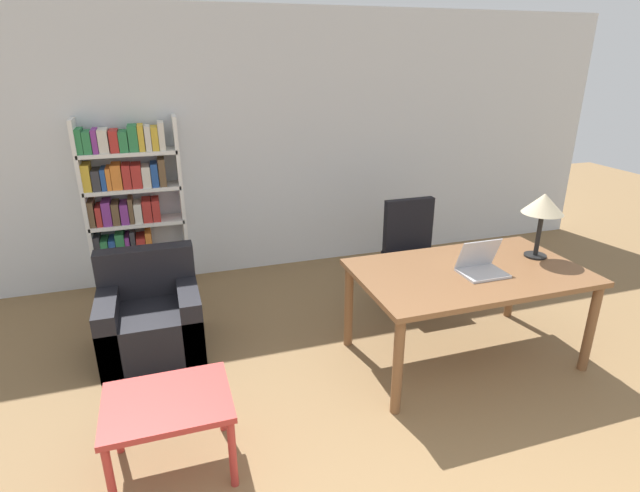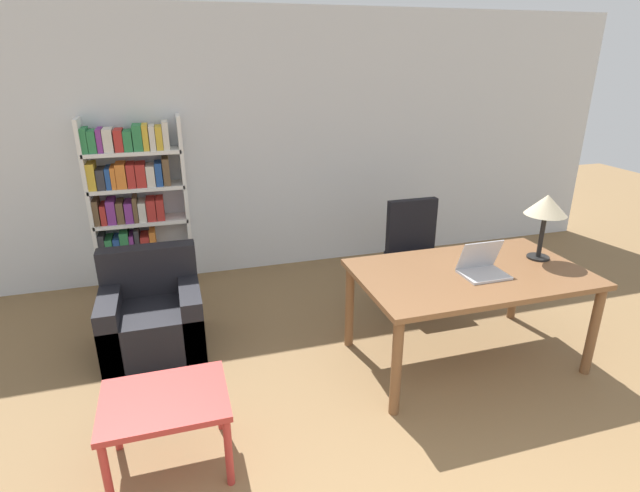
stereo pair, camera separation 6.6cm
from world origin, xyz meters
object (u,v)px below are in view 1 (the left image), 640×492
object	(u,v)px
desk	(469,280)
armchair	(151,320)
table_lamp	(543,206)
laptop	(481,266)
bookshelf	(130,211)
office_chair	(414,258)
side_table_blue	(168,409)

from	to	relation	value
desk	armchair	size ratio (longest dim) A/B	2.12
desk	table_lamp	bearing A→B (deg)	6.48
laptop	bookshelf	size ratio (longest dim) A/B	0.19
table_lamp	armchair	bearing A→B (deg)	165.15
laptop	table_lamp	world-z (taller)	table_lamp
bookshelf	armchair	bearing A→B (deg)	-84.57
table_lamp	office_chair	world-z (taller)	table_lamp
laptop	armchair	size ratio (longest dim) A/B	0.40
side_table_blue	table_lamp	bearing A→B (deg)	11.07
laptop	armchair	xyz separation A→B (m)	(-2.35, 0.92, -0.53)
armchair	side_table_blue	bearing A→B (deg)	-86.02
office_chair	side_table_blue	distance (m)	2.77
armchair	bookshelf	distance (m)	1.37
desk	side_table_blue	bearing A→B (deg)	-167.62
table_lamp	side_table_blue	bearing A→B (deg)	-168.93
armchair	desk	bearing A→B (deg)	-20.38
armchair	office_chair	bearing A→B (deg)	4.06
desk	side_table_blue	size ratio (longest dim) A/B	2.46
table_lamp	office_chair	distance (m)	1.32
table_lamp	bookshelf	bearing A→B (deg)	146.60
laptop	armchair	bearing A→B (deg)	158.57
desk	laptop	world-z (taller)	laptop
desk	office_chair	world-z (taller)	office_chair
desk	table_lamp	xyz separation A→B (m)	(0.65, 0.07, 0.50)
laptop	office_chair	bearing A→B (deg)	86.79
laptop	armchair	world-z (taller)	laptop
desk	table_lamp	distance (m)	0.82
desk	armchair	world-z (taller)	armchair
desk	table_lamp	size ratio (longest dim) A/B	3.29
desk	office_chair	size ratio (longest dim) A/B	1.74
side_table_blue	office_chair	bearing A→B (deg)	33.16
table_lamp	laptop	bearing A→B (deg)	-167.04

